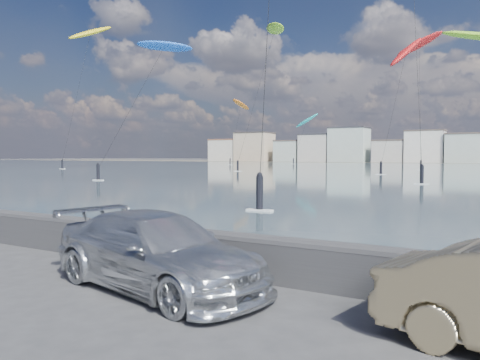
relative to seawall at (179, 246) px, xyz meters
The scene contains 11 objects.
ground 2.76m from the seawall, 90.00° to the right, with size 700.00×700.00×0.00m, color #333335.
bay_water 88.80m from the seawall, 90.00° to the left, with size 500.00×177.00×0.00m, color #455C67.
seawall is the anchor object (origin of this frame).
car_silver 1.74m from the seawall, 68.34° to the right, with size 2.25×5.54×1.61m, color silver.
kitesurfer_2 75.60m from the seawall, 96.58° to the left, with size 5.86×17.50×23.83m.
kitesurfer_4 101.82m from the seawall, 138.79° to the left, with size 5.62×13.35×32.57m.
kitesurfer_5 105.33m from the seawall, 96.21° to the left, with size 10.06×17.71×30.51m.
kitesurfer_6 148.81m from the seawall, 110.78° to the left, with size 8.68×9.13×17.22m.
kitesurfer_8 57.80m from the seawall, 129.61° to the left, with size 7.76×17.77×19.12m.
kitesurfer_10 142.45m from the seawall, 119.32° to the left, with size 4.34×15.63×21.22m.
kitesurfer_13 81.93m from the seawall, 114.13° to the left, with size 8.96×14.21×28.37m.
Camera 1 is at (7.09, -6.53, 2.84)m, focal length 35.00 mm.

